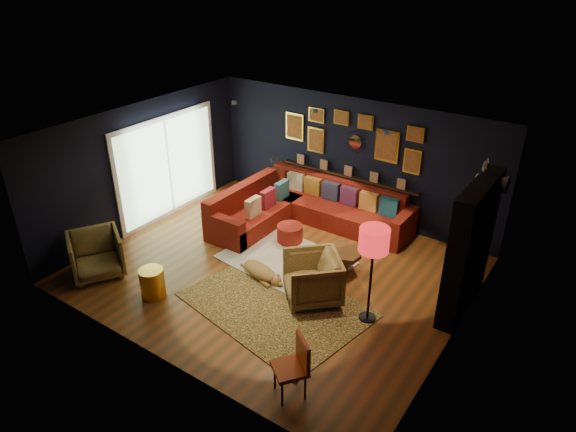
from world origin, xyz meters
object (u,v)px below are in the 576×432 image
Objects in this scene: floor_lamp at (374,244)px; armchair_right at (313,276)px; sectional at (301,209)px; orange_chair at (295,363)px; coffee_table at (343,254)px; gold_stool at (152,283)px; pouf at (290,233)px; dog at (259,269)px; armchair_left at (96,253)px.

armchair_right is at bearing -177.84° from floor_lamp.
orange_chair is at bearing -57.73° from sectional.
gold_stool reaches higher than coffee_table.
floor_lamp is (2.37, -1.29, 1.18)m from pouf.
coffee_table is 1.75m from floor_lamp.
dog is at bearing -133.78° from armchair_right.
orange_chair is (4.46, -0.32, 0.08)m from armchair_left.
coffee_table is at bearing 136.09° from armchair_right.
armchair_right is (1.61, -2.13, 0.12)m from sectional.
gold_stool is 0.59× the size of orange_chair.
armchair_right reaches higher than armchair_left.
gold_stool is at bearing -107.59° from pouf.
armchair_left is 3.88m from armchair_right.
dog is at bearing -27.14° from armchair_left.
floor_lamp is at bearing -28.57° from pouf.
armchair_right reaches higher than coffee_table.
armchair_right is 1.73× the size of gold_stool.
pouf is at bearing 167.23° from coffee_table.
armchair_right is at bearing 152.41° from orange_chair.
floor_lamp is (3.25, 1.49, 1.12)m from gold_stool.
gold_stool reaches higher than pouf.
gold_stool is (-0.63, -3.58, -0.06)m from sectional.
pouf is at bearing -6.76° from armchair_left.
sectional reaches higher than gold_stool.
orange_chair is at bearing -63.57° from armchair_left.
sectional is 3.64m from gold_stool.
armchair_right is at bearing -44.36° from pouf.
pouf is 2.92m from gold_stool.
armchair_left is at bearing -160.75° from floor_lamp.
orange_chair is (0.91, -2.89, 0.18)m from coffee_table.
sectional is 3.81× the size of armchair_right.
coffee_table is at bearing 135.84° from floor_lamp.
sectional is at bearing 107.78° from pouf.
pouf is at bearing 72.41° from gold_stool.
coffee_table is at bearing 143.93° from orange_chair.
coffee_table is 1.08× the size of orange_chair.
sectional is at bearing 80.09° from gold_stool.
armchair_left reaches higher than dog.
floor_lamp reaches higher than pouf.
floor_lamp is at bearing 123.44° from orange_chair.
coffee_table is at bearing -23.56° from armchair_left.
gold_stool is 3.75m from floor_lamp.
armchair_left is (-2.19, -2.88, 0.24)m from pouf.
orange_chair reaches higher than pouf.
coffee_table is 1.08× the size of armchair_left.
gold_stool is at bearing -155.32° from floor_lamp.
dog is (0.26, -1.33, -0.02)m from pouf.
orange_chair is 2.10m from floor_lamp.
orange_chair is at bearing -7.50° from gold_stool.
orange_chair is 0.84× the size of dog.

